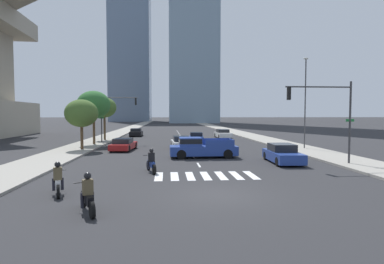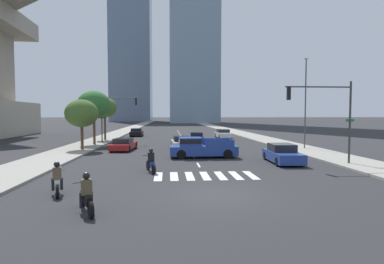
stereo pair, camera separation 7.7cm
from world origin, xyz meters
name	(u,v)px [view 1 (the left image)]	position (x,y,z in m)	size (l,w,h in m)	color
ground_plane	(218,195)	(0.00, 0.00, 0.00)	(800.00, 800.00, 0.00)	#28282B
sidewalk_east	(264,139)	(11.41, 30.00, 0.07)	(4.00, 260.00, 0.15)	gray
sidewalk_west	(99,140)	(-11.41, 30.00, 0.07)	(4.00, 260.00, 0.15)	gray
crosswalk_near	(206,176)	(0.00, 4.40, 0.00)	(5.85, 2.61, 0.01)	silver
lane_divider_center	(182,139)	(0.00, 32.40, 0.00)	(0.14, 50.00, 0.01)	silver
motorcycle_lead	(151,163)	(-3.20, 5.78, 0.58)	(0.90, 2.14, 1.49)	black
motorcycle_trailing	(58,182)	(-7.06, 0.60, 0.58)	(0.97, 2.07, 1.49)	black
motorcycle_third	(87,197)	(-5.10, -2.15, 0.58)	(1.14, 2.02, 1.49)	black
pickup_truck	(200,148)	(0.49, 12.24, 0.81)	(5.53, 2.17, 1.67)	navy
sedan_red_0	(124,145)	(-6.55, 18.23, 0.56)	(2.32, 4.85, 1.19)	maroon
sedan_white_1	(223,134)	(6.26, 33.99, 0.61)	(2.09, 4.59, 1.32)	silver
sedan_black_2	(136,133)	(-7.25, 38.77, 0.60)	(1.93, 4.28, 1.28)	black
sedan_white_3	(181,143)	(-0.77, 19.23, 0.60)	(2.04, 4.64, 1.31)	silver
sedan_blue_4	(283,154)	(6.27, 8.95, 0.63)	(2.08, 4.69, 1.39)	navy
sedan_blue_5	(196,137)	(1.62, 27.67, 0.56)	(2.17, 4.52, 1.21)	navy
traffic_signal_near	(326,107)	(8.74, 7.47, 4.09)	(4.96, 0.28, 5.70)	#333335
traffic_signal_far	(115,109)	(-8.56, 25.91, 4.18)	(4.73, 0.28, 5.87)	#333335
street_lamp_east	(305,97)	(11.71, 17.44, 5.32)	(0.50, 0.24, 9.11)	#3F3F42
street_tree_nearest	(81,113)	(-10.61, 18.31, 3.66)	(3.20, 3.20, 4.89)	#4C3823
street_tree_second	(94,105)	(-10.61, 23.58, 4.66)	(3.76, 3.76, 6.12)	#4C3823
street_tree_third	(104,108)	(-10.61, 29.90, 4.48)	(3.19, 3.19, 5.71)	#4C3823
office_tower_left_skyline	(131,38)	(-20.86, 156.38, 43.33)	(20.19, 24.83, 94.84)	slate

